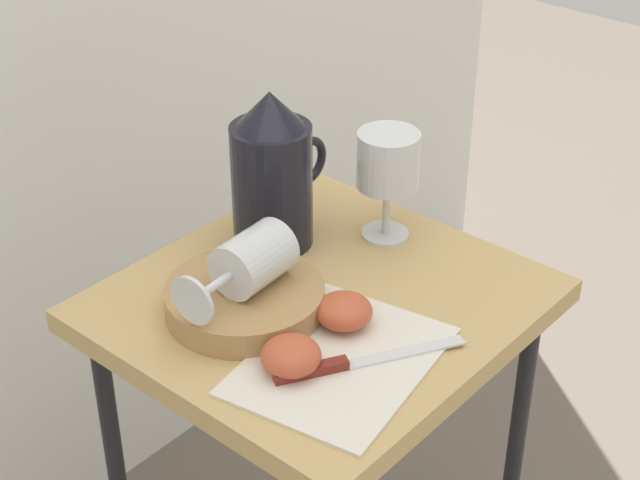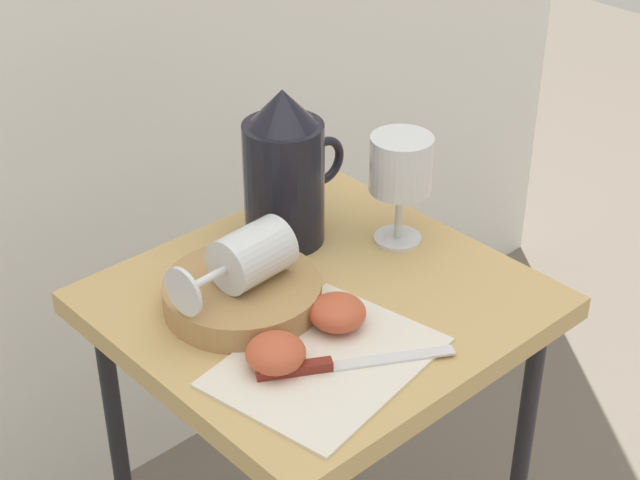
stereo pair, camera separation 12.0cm
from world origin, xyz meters
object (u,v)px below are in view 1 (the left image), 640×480
Objects in this scene: table at (320,346)px; knife at (342,364)px; pitcher at (273,183)px; basket_tray at (245,300)px; wine_glass_tipped_near at (251,261)px; apple_half_left at (291,356)px; apple_half_right at (344,311)px; wine_glass_upright at (388,166)px.

knife reaches higher than table.
table is 3.20× the size of pitcher.
wine_glass_tipped_near is (0.01, -0.00, 0.05)m from basket_tray.
apple_half_right is (0.10, 0.01, 0.00)m from apple_half_left.
table is 0.18m from apple_half_left.
apple_half_right reaches higher than basket_tray.
apple_half_right reaches higher than knife.
pitcher is (0.14, 0.08, 0.07)m from basket_tray.
wine_glass_tipped_near is (-0.13, -0.09, -0.02)m from pitcher.
apple_half_right is at bearing -67.01° from wine_glass_tipped_near.
apple_half_right is at bearing -115.75° from table.
knife is (-0.01, -0.16, -0.01)m from basket_tray.
apple_half_right reaches higher than table.
table is at bearing -113.61° from pitcher.
table is 10.22× the size of apple_half_left.
wine_glass_upright reaches higher than apple_half_left.
pitcher is 1.06× the size of knife.
basket_tray is at bearing -149.17° from pitcher.
wine_glass_tipped_near reaches higher than apple_half_left.
wine_glass_tipped_near is at bearing 63.35° from apple_half_left.
wine_glass_upright reaches higher than wine_glass_tipped_near.
wine_glass_tipped_near is 2.32× the size of apple_half_left.
pitcher is at bearing 30.83° from basket_tray.
basket_tray is 1.26× the size of wine_glass_upright.
wine_glass_upright is at bearing 28.36° from knife.
apple_half_left is at bearing -151.34° from table.
wine_glass_tipped_near is 2.32× the size of apple_half_right.
pitcher is 1.42× the size of wine_glass_upright.
apple_half_right is 0.33× the size of knife.
apple_half_left is 0.33× the size of knife.
basket_tray is 0.16m from knife.
table is 0.14m from basket_tray.
apple_half_left and apple_half_right have the same top height.
pitcher reaches higher than wine_glass_tipped_near.
apple_half_right is at bearing -155.46° from wine_glass_upright.
apple_half_left is (-0.13, -0.07, 0.10)m from table.
knife is (-0.15, -0.24, -0.08)m from pitcher.
pitcher is 0.22m from apple_half_right.
pitcher is 0.15m from wine_glass_upright.
wine_glass_upright is at bearing -44.14° from pitcher.
basket_tray is 1.22× the size of wine_glass_tipped_near.
basket_tray is (-0.08, 0.05, 0.10)m from table.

